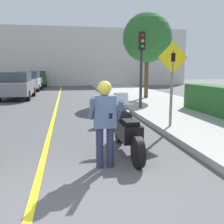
{
  "coord_description": "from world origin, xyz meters",
  "views": [
    {
      "loc": [
        -0.08,
        -2.94,
        1.85
      ],
      "look_at": [
        0.91,
        2.48,
        0.9
      ],
      "focal_mm": 40.0,
      "sensor_mm": 36.0,
      "label": 1
    }
  ],
  "objects": [
    {
      "name": "sidewalk_curb",
      "position": [
        4.8,
        4.0,
        0.08
      ],
      "size": [
        4.4,
        44.0,
        0.16
      ],
      "color": "#9E9E99",
      "rests_on": "ground"
    },
    {
      "name": "parked_car_silver",
      "position": [
        -3.21,
        19.81,
        0.86
      ],
      "size": [
        1.88,
        4.2,
        1.68
      ],
      "color": "black",
      "rests_on": "ground"
    },
    {
      "name": "crossing_sign",
      "position": [
        2.97,
        3.97,
        1.65
      ],
      "size": [
        0.91,
        0.08,
        2.48
      ],
      "color": "slate",
      "rests_on": "sidewalk_curb"
    },
    {
      "name": "traffic_light",
      "position": [
        3.14,
        7.6,
        2.44
      ],
      "size": [
        0.26,
        0.3,
        3.25
      ],
      "color": "#2D2D30",
      "rests_on": "sidewalk_curb"
    },
    {
      "name": "ground_plane",
      "position": [
        0.0,
        0.0,
        0.0
      ],
      "size": [
        80.0,
        80.0,
        0.0
      ],
      "primitive_type": "plane",
      "color": "#4C4C4F"
    },
    {
      "name": "person_biker",
      "position": [
        0.61,
        1.53,
        1.0
      ],
      "size": [
        0.59,
        0.46,
        1.64
      ],
      "color": "#282D4C",
      "rests_on": "ground"
    },
    {
      "name": "street_tree",
      "position": [
        4.64,
        11.46,
        3.65
      ],
      "size": [
        2.85,
        2.85,
        4.93
      ],
      "color": "brown",
      "rests_on": "sidewalk_curb"
    },
    {
      "name": "building_backdrop",
      "position": [
        0.0,
        26.0,
        3.21
      ],
      "size": [
        28.0,
        1.2,
        6.43
      ],
      "color": "beige",
      "rests_on": "ground"
    },
    {
      "name": "road_center_line",
      "position": [
        -0.6,
        6.0,
        0.0
      ],
      "size": [
        0.12,
        36.0,
        0.01
      ],
      "color": "yellow",
      "rests_on": "ground"
    },
    {
      "name": "motorcycle",
      "position": [
        1.22,
        2.29,
        0.5
      ],
      "size": [
        0.62,
        2.31,
        1.28
      ],
      "color": "black",
      "rests_on": "ground"
    },
    {
      "name": "parked_car_grey",
      "position": [
        -3.14,
        13.62,
        0.86
      ],
      "size": [
        1.88,
        4.2,
        1.68
      ],
      "color": "black",
      "rests_on": "ground"
    },
    {
      "name": "parked_car_green",
      "position": [
        -3.02,
        25.2,
        0.86
      ],
      "size": [
        1.88,
        4.2,
        1.68
      ],
      "color": "black",
      "rests_on": "ground"
    }
  ]
}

